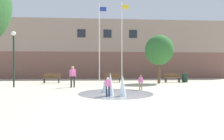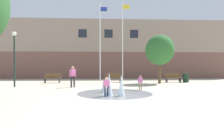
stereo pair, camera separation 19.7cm
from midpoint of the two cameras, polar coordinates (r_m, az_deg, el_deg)
The scene contains 14 objects.
ground_plane at distance 7.10m, azimuth 3.68°, elevation -11.18°, with size 100.00×100.00×0.00m, color #BCB299.
library_building at distance 26.83m, azimuth -1.13°, elevation 6.23°, with size 36.00×6.05×8.14m.
splash_fountain at distance 9.58m, azimuth 0.97°, elevation -5.67°, with size 4.31×4.31×1.21m.
park_bench_left_of_flagpoles at distance 18.20m, azimuth -18.54°, elevation -2.46°, with size 1.60×0.44×0.91m.
park_bench_center at distance 17.61m, azimuth 0.67°, elevation -2.53°, with size 1.60×0.44×0.91m.
park_bench_near_trashcan at distance 18.96m, azimuth 19.59°, elevation -2.34°, with size 1.60×0.44×0.91m.
teen_by_trashcan at distance 13.48m, azimuth -12.30°, elevation -1.59°, with size 0.50×0.39×1.59m.
child_in_fountain at distance 8.89m, azimuth -1.21°, elevation -5.01°, with size 0.31×0.17×0.99m.
child_running at distance 11.67m, azimuth 9.71°, elevation -3.67°, with size 0.31×0.20×0.99m.
flagpole_left at distance 18.96m, azimuth -3.53°, elevation 9.70°, with size 0.80×0.10×8.38m.
flagpole_right at distance 19.11m, azimuth 3.85°, elevation 10.07°, with size 0.80×0.10×8.67m.
lamp_post_left_lane at distance 15.20m, azimuth -28.95°, elevation 5.38°, with size 0.32×0.32×4.23m.
trash_can at distance 19.37m, azimuth 23.23°, elevation -2.38°, with size 0.56×0.56×0.90m, color #193323.
street_tree_near_building at distance 17.20m, azimuth 15.61°, elevation 6.27°, with size 2.66×2.66×4.58m.
Camera 2 is at (-0.69, -6.91, 1.45)m, focal length 28.00 mm.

